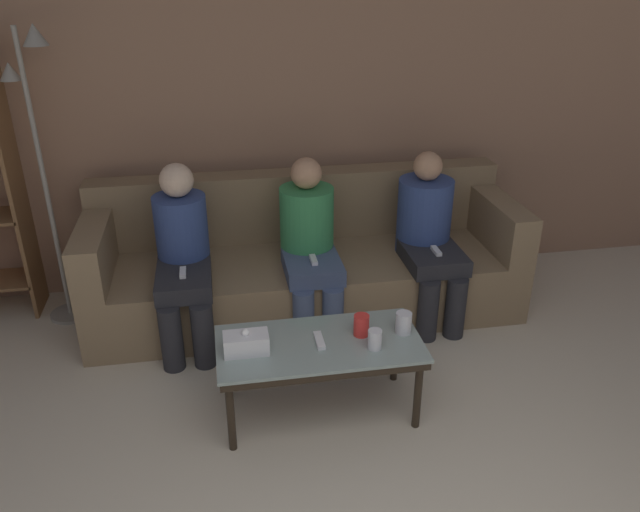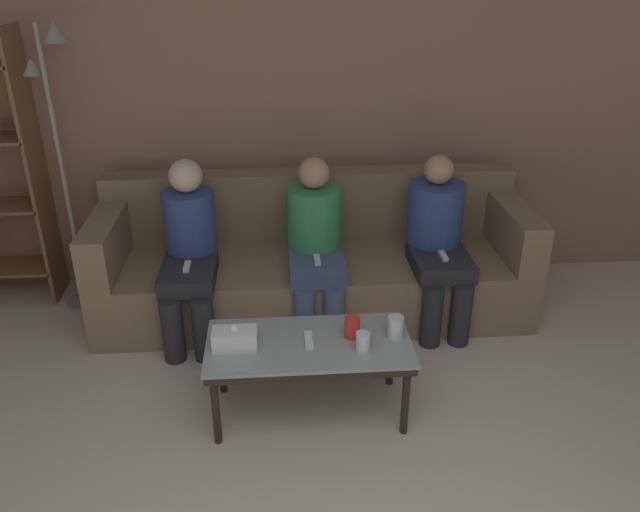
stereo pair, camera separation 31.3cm
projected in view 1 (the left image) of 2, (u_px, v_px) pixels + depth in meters
The scene contains 12 objects.
wall_back at pixel (291, 101), 4.22m from camera, with size 12.00×0.06×2.60m.
couch at pixel (305, 264), 4.20m from camera, with size 2.79×0.89×0.87m.
coffee_table at pixel (319, 350), 3.15m from camera, with size 1.03×0.50×0.43m.
cup_near_left at pixel (375, 339), 3.06m from camera, with size 0.07×0.07×0.10m.
cup_near_right at pixel (361, 325), 3.17m from camera, with size 0.08×0.08×0.11m.
cup_far_center at pixel (403, 323), 3.18m from camera, with size 0.08×0.08×0.11m.
tissue_box at pixel (246, 343), 3.03m from camera, with size 0.22×0.12×0.13m.
game_remote at pixel (319, 341), 3.12m from camera, with size 0.04×0.15×0.02m.
standing_lamp at pixel (42, 150), 3.72m from camera, with size 0.31×0.26×1.85m.
seated_person_left_end at pixel (183, 252), 3.75m from camera, with size 0.32×0.71×1.09m.
seated_person_mid_left at pixel (309, 241), 3.89m from camera, with size 0.34×0.66×1.08m.
seated_person_mid_right at pixel (428, 232), 4.02m from camera, with size 0.35×0.68×1.08m.
Camera 1 is at (-0.55, -0.73, 2.18)m, focal length 35.00 mm.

